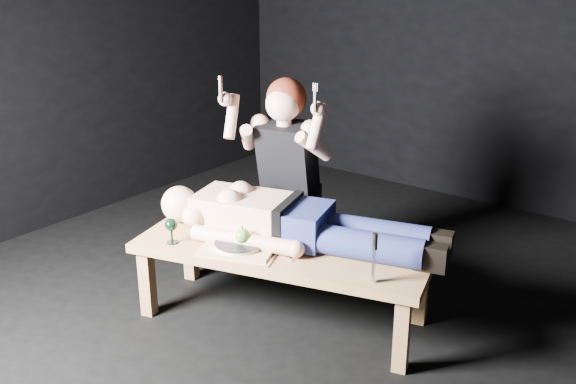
% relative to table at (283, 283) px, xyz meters
% --- Properties ---
extents(ground, '(5.00, 5.00, 0.00)m').
position_rel_table_xyz_m(ground, '(0.24, 0.02, -0.23)').
color(ground, black).
rests_on(ground, ground).
extents(back_wall, '(5.00, 0.00, 5.00)m').
position_rel_table_xyz_m(back_wall, '(0.24, 2.52, 1.27)').
color(back_wall, black).
rests_on(back_wall, ground).
extents(table, '(1.73, 1.03, 0.45)m').
position_rel_table_xyz_m(table, '(0.00, 0.00, 0.00)').
color(table, '#A36E4A').
rests_on(table, ground).
extents(lying_man, '(1.79, 0.97, 0.28)m').
position_rel_table_xyz_m(lying_man, '(0.02, 0.11, 0.36)').
color(lying_man, beige).
rests_on(lying_man, table).
extents(kneeling_woman, '(0.85, 0.92, 1.33)m').
position_rel_table_xyz_m(kneeling_woman, '(-0.29, 0.48, 0.44)').
color(kneeling_woman, black).
rests_on(kneeling_woman, ground).
extents(serving_tray, '(0.47, 0.41, 0.02)m').
position_rel_table_xyz_m(serving_tray, '(-0.15, -0.19, 0.24)').
color(serving_tray, tan).
rests_on(serving_tray, table).
extents(plate, '(0.34, 0.34, 0.02)m').
position_rel_table_xyz_m(plate, '(-0.15, -0.19, 0.26)').
color(plate, white).
rests_on(plate, serving_tray).
extents(apple, '(0.08, 0.08, 0.08)m').
position_rel_table_xyz_m(apple, '(-0.13, -0.18, 0.31)').
color(apple, '#5BA934').
rests_on(apple, plate).
extents(goblet, '(0.09, 0.09, 0.15)m').
position_rel_table_xyz_m(goblet, '(-0.51, -0.34, 0.30)').
color(goblet, black).
rests_on(goblet, table).
extents(fork_flat, '(0.09, 0.16, 0.01)m').
position_rel_table_xyz_m(fork_flat, '(-0.30, -0.26, 0.23)').
color(fork_flat, '#B2B2B7').
rests_on(fork_flat, table).
extents(knife_flat, '(0.07, 0.17, 0.01)m').
position_rel_table_xyz_m(knife_flat, '(0.07, -0.18, 0.23)').
color(knife_flat, '#B2B2B7').
rests_on(knife_flat, table).
extents(spoon_flat, '(0.17, 0.06, 0.01)m').
position_rel_table_xyz_m(spoon_flat, '(0.08, -0.10, 0.23)').
color(spoon_flat, '#B2B2B7').
rests_on(spoon_flat, table).
extents(carving_knife, '(0.04, 0.04, 0.26)m').
position_rel_table_xyz_m(carving_knife, '(0.61, -0.06, 0.35)').
color(carving_knife, '#B2B2B7').
rests_on(carving_knife, table).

